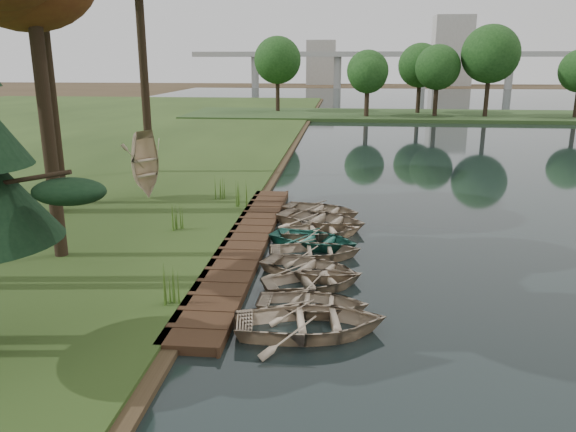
# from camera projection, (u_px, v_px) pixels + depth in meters

# --- Properties ---
(ground) EXTENTS (300.00, 300.00, 0.00)m
(ground) POSITION_uv_depth(u_px,v_px,m) (289.00, 249.00, 20.56)
(ground) COLOR #3D2F1D
(boardwalk) EXTENTS (1.60, 16.00, 0.30)m
(boardwalk) POSITION_uv_depth(u_px,v_px,m) (245.00, 244.00, 20.67)
(boardwalk) COLOR #362215
(boardwalk) RESTS_ON ground
(peninsula) EXTENTS (50.00, 14.00, 0.45)m
(peninsula) POSITION_uv_depth(u_px,v_px,m) (395.00, 115.00, 67.67)
(peninsula) COLOR #2B441E
(peninsula) RESTS_ON ground
(far_trees) EXTENTS (45.60, 5.60, 8.80)m
(far_trees) POSITION_uv_depth(u_px,v_px,m) (369.00, 62.00, 66.32)
(far_trees) COLOR black
(far_trees) RESTS_ON peninsula
(bridge) EXTENTS (95.90, 4.00, 8.60)m
(bridge) POSITION_uv_depth(u_px,v_px,m) (390.00, 58.00, 132.52)
(bridge) COLOR #A5A5A0
(bridge) RESTS_ON ground
(building_a) EXTENTS (10.00, 8.00, 18.00)m
(building_a) POSITION_uv_depth(u_px,v_px,m) (452.00, 51.00, 149.49)
(building_a) COLOR #A5A5A0
(building_a) RESTS_ON ground
(building_b) EXTENTS (8.00, 8.00, 12.00)m
(building_b) POSITION_uv_depth(u_px,v_px,m) (321.00, 62.00, 158.42)
(building_b) COLOR #A5A5A0
(building_b) RESTS_ON ground
(rowboat_0) EXTENTS (4.21, 3.29, 0.79)m
(rowboat_0) POSITION_uv_depth(u_px,v_px,m) (311.00, 319.00, 13.99)
(rowboat_0) COLOR tan
(rowboat_0) RESTS_ON water
(rowboat_1) EXTENTS (3.08, 2.23, 0.63)m
(rowboat_1) POSITION_uv_depth(u_px,v_px,m) (313.00, 301.00, 15.24)
(rowboat_1) COLOR tan
(rowboat_1) RESTS_ON water
(rowboat_2) EXTENTS (3.75, 3.25, 0.65)m
(rowboat_2) POSITION_uv_depth(u_px,v_px,m) (314.00, 278.00, 16.81)
(rowboat_2) COLOR tan
(rowboat_2) RESTS_ON water
(rowboat_3) EXTENTS (3.95, 3.44, 0.68)m
(rowboat_3) POSITION_uv_depth(u_px,v_px,m) (311.00, 266.00, 17.78)
(rowboat_3) COLOR tan
(rowboat_3) RESTS_ON water
(rowboat_4) EXTENTS (3.44, 2.64, 0.66)m
(rowboat_4) POSITION_uv_depth(u_px,v_px,m) (315.00, 249.00, 19.42)
(rowboat_4) COLOR tan
(rowboat_4) RESTS_ON water
(rowboat_5) EXTENTS (4.02, 3.49, 0.70)m
(rowboat_5) POSITION_uv_depth(u_px,v_px,m) (314.00, 237.00, 20.59)
(rowboat_5) COLOR #297462
(rowboat_5) RESTS_ON water
(rowboat_6) EXTENTS (3.71, 3.05, 0.67)m
(rowboat_6) POSITION_uv_depth(u_px,v_px,m) (320.00, 229.00, 21.70)
(rowboat_6) COLOR tan
(rowboat_6) RESTS_ON water
(rowboat_7) EXTENTS (4.57, 3.98, 0.79)m
(rowboat_7) POSITION_uv_depth(u_px,v_px,m) (321.00, 217.00, 23.04)
(rowboat_7) COLOR tan
(rowboat_7) RESTS_ON water
(rowboat_8) EXTENTS (4.09, 3.49, 0.72)m
(rowboat_8) POSITION_uv_depth(u_px,v_px,m) (321.00, 208.00, 24.63)
(rowboat_8) COLOR tan
(rowboat_8) RESTS_ON water
(stored_rowboat) EXTENTS (3.95, 3.62, 0.67)m
(stored_rowboat) POSITION_uv_depth(u_px,v_px,m) (147.00, 191.00, 26.80)
(stored_rowboat) COLOR tan
(stored_rowboat) RESTS_ON bank
(reeds_0) EXTENTS (0.60, 0.60, 1.10)m
(reeds_0) POSITION_uv_depth(u_px,v_px,m) (173.00, 283.00, 15.17)
(reeds_0) COLOR #3F661E
(reeds_0) RESTS_ON bank
(reeds_1) EXTENTS (0.60, 0.60, 1.04)m
(reeds_1) POSITION_uv_depth(u_px,v_px,m) (176.00, 217.00, 21.77)
(reeds_1) COLOR #3F661E
(reeds_1) RESTS_ON bank
(reeds_2) EXTENTS (0.60, 0.60, 1.01)m
(reeds_2) POSITION_uv_depth(u_px,v_px,m) (220.00, 188.00, 26.73)
(reeds_2) COLOR #3F661E
(reeds_2) RESTS_ON bank
(reeds_3) EXTENTS (0.60, 0.60, 1.14)m
(reeds_3) POSITION_uv_depth(u_px,v_px,m) (242.00, 194.00, 25.24)
(reeds_3) COLOR #3F661E
(reeds_3) RESTS_ON bank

